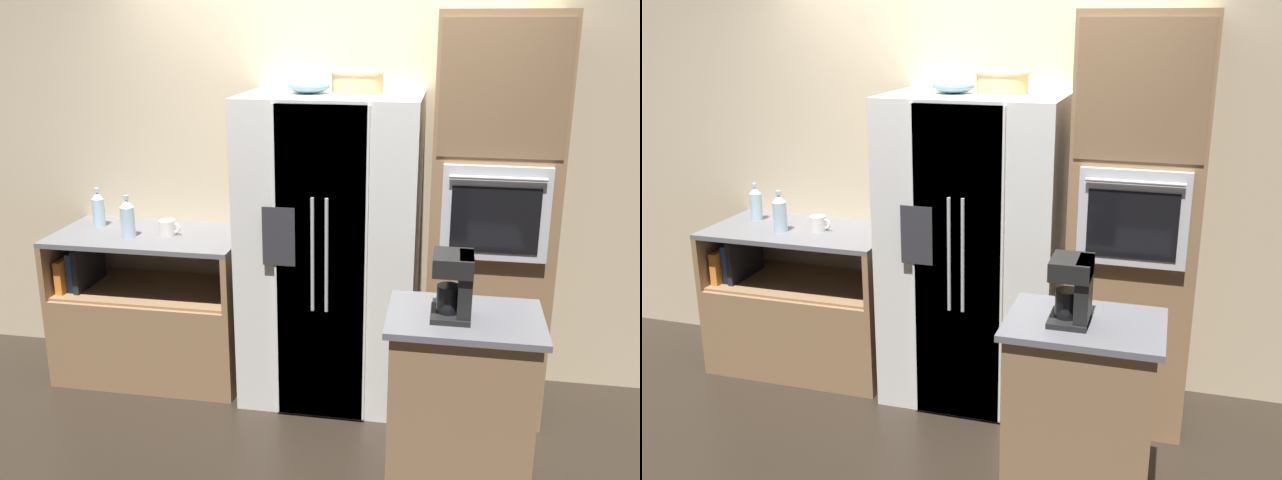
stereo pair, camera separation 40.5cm
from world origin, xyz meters
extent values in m
plane|color=black|center=(0.00, 0.00, 0.00)|extent=(20.00, 20.00, 0.00)
cube|color=beige|center=(0.00, 0.40, 1.40)|extent=(12.00, 0.06, 2.80)
cube|color=#93704C|center=(-1.04, 0.05, 0.28)|extent=(1.17, 0.64, 0.57)
cube|color=#93704C|center=(-1.04, 0.05, 0.58)|extent=(1.13, 0.59, 0.02)
cube|color=#93704C|center=(-1.61, 0.05, 0.74)|extent=(0.04, 0.64, 0.34)
cube|color=#93704C|center=(-0.47, 0.05, 0.74)|extent=(0.04, 0.64, 0.34)
cube|color=slate|center=(-1.04, 0.05, 0.92)|extent=(1.17, 0.64, 0.03)
cube|color=orange|center=(-1.55, 0.02, 0.69)|extent=(0.04, 0.43, 0.21)
cube|color=#284C8E|center=(-1.50, 0.02, 0.70)|extent=(0.04, 0.32, 0.24)
cube|color=black|center=(-1.45, 0.02, 0.72)|extent=(0.03, 0.37, 0.27)
cube|color=silver|center=(0.10, 0.03, 0.90)|extent=(1.00, 0.69, 1.80)
cube|color=silver|center=(0.09, -0.33, 0.90)|extent=(0.49, 0.02, 1.77)
cube|color=silver|center=(0.10, -0.33, 0.90)|extent=(0.49, 0.02, 1.77)
cylinder|color=#B2B2B7|center=(0.06, -0.35, 0.99)|extent=(0.02, 0.02, 0.63)
cylinder|color=#B2B2B7|center=(0.14, -0.35, 0.99)|extent=(0.02, 0.02, 0.63)
cube|color=#2D2D33|center=(-0.13, -0.34, 1.08)|extent=(0.18, 0.01, 0.32)
cube|color=#93704C|center=(0.99, 0.06, 1.12)|extent=(0.66, 0.63, 2.24)
cube|color=silver|center=(0.99, -0.27, 1.25)|extent=(0.54, 0.04, 0.49)
cube|color=black|center=(0.99, -0.29, 1.22)|extent=(0.44, 0.01, 0.35)
cylinder|color=#B2B2B7|center=(0.99, -0.31, 1.44)|extent=(0.48, 0.02, 0.02)
cube|color=olive|center=(0.99, -0.26, 1.87)|extent=(0.62, 0.01, 0.68)
cube|color=#93704C|center=(0.86, -0.93, 0.46)|extent=(0.63, 0.47, 0.92)
cube|color=slate|center=(0.86, -0.93, 0.94)|extent=(0.68, 0.51, 0.03)
cylinder|color=tan|center=(0.23, 0.11, 1.86)|extent=(0.29, 0.29, 0.11)
torus|color=tan|center=(0.23, 0.11, 1.92)|extent=(0.30, 0.30, 0.02)
ellipsoid|color=#668C99|center=(-0.04, 0.04, 1.84)|extent=(0.24, 0.24, 0.08)
cylinder|color=silver|center=(-1.13, -0.04, 1.03)|extent=(0.08, 0.08, 0.18)
cone|color=silver|center=(-1.13, -0.04, 1.15)|extent=(0.08, 0.08, 0.05)
cylinder|color=silver|center=(-1.13, -0.04, 1.18)|extent=(0.03, 0.03, 0.03)
cylinder|color=silver|center=(-1.42, 0.15, 1.03)|extent=(0.08, 0.08, 0.18)
cone|color=silver|center=(-1.42, 0.15, 1.14)|extent=(0.08, 0.08, 0.04)
cylinder|color=silver|center=(-1.42, 0.15, 1.17)|extent=(0.03, 0.03, 0.03)
cylinder|color=silver|center=(-0.92, 0.04, 0.98)|extent=(0.10, 0.10, 0.09)
torus|color=silver|center=(-0.87, 0.04, 0.98)|extent=(0.07, 0.01, 0.07)
cube|color=black|center=(0.79, -0.96, 0.96)|extent=(0.17, 0.21, 0.02)
cylinder|color=black|center=(0.78, -0.96, 1.04)|extent=(0.10, 0.10, 0.12)
cube|color=black|center=(0.85, -0.96, 1.10)|extent=(0.06, 0.17, 0.29)
cube|color=black|center=(0.79, -0.96, 1.20)|extent=(0.17, 0.21, 0.08)
camera|label=1|loc=(0.75, -3.88, 2.19)|focal=40.00mm
camera|label=2|loc=(1.15, -3.79, 2.19)|focal=40.00mm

